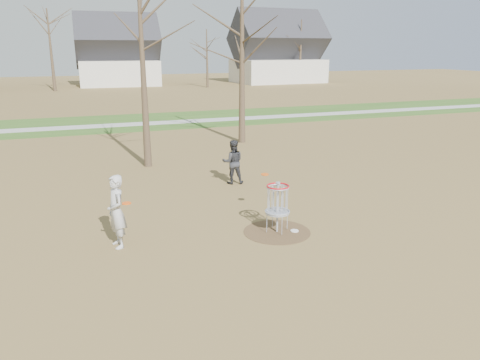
% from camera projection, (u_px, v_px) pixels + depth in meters
% --- Properties ---
extents(ground, '(160.00, 160.00, 0.00)m').
position_uv_depth(ground, '(277.00, 232.00, 12.53)').
color(ground, brown).
rests_on(ground, ground).
extents(green_band, '(160.00, 8.00, 0.01)m').
position_uv_depth(green_band, '(146.00, 121.00, 31.48)').
color(green_band, '#2D5119').
rests_on(green_band, ground).
extents(footpath, '(160.00, 1.50, 0.01)m').
position_uv_depth(footpath, '(149.00, 123.00, 30.58)').
color(footpath, '#9E9E99').
rests_on(footpath, green_band).
extents(dirt_circle, '(1.80, 1.80, 0.01)m').
position_uv_depth(dirt_circle, '(277.00, 232.00, 12.53)').
color(dirt_circle, '#47331E').
rests_on(dirt_circle, ground).
extents(player_standing, '(0.56, 0.74, 1.83)m').
position_uv_depth(player_standing, '(116.00, 212.00, 11.38)').
color(player_standing, '#BABABA').
rests_on(player_standing, ground).
extents(player_throwing, '(0.89, 0.76, 1.60)m').
position_uv_depth(player_throwing, '(233.00, 162.00, 16.84)').
color(player_throwing, '#2C2C30').
rests_on(player_throwing, ground).
extents(disc_grounded, '(0.22, 0.22, 0.02)m').
position_uv_depth(disc_grounded, '(295.00, 231.00, 12.56)').
color(disc_grounded, white).
rests_on(disc_grounded, dirt_circle).
extents(discs_in_play, '(4.31, 1.32, 0.09)m').
position_uv_depth(discs_in_play, '(206.00, 187.00, 12.46)').
color(discs_in_play, '#E6540C').
rests_on(discs_in_play, ground).
extents(disc_golf_basket, '(0.64, 0.64, 1.35)m').
position_uv_depth(disc_golf_basket, '(278.00, 200.00, 12.28)').
color(disc_golf_basket, '#9EA3AD').
rests_on(disc_golf_basket, ground).
extents(bare_trees, '(52.62, 44.98, 9.00)m').
position_uv_depth(bare_trees, '(136.00, 42.00, 43.97)').
color(bare_trees, '#382B1E').
rests_on(bare_trees, ground).
extents(houses_row, '(56.51, 10.01, 7.26)m').
position_uv_depth(houses_row, '(138.00, 58.00, 60.45)').
color(houses_row, silver).
rests_on(houses_row, ground).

